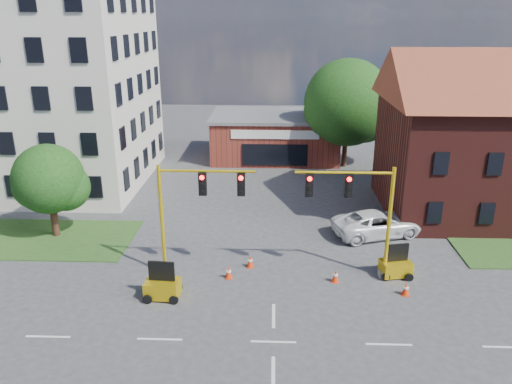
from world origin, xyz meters
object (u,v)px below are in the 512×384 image
(signal_mast_east, at_px, (358,209))
(trailer_east, at_px, (396,266))
(signal_mast_west, at_px, (192,207))
(pickup_white, at_px, (378,223))
(trailer_west, at_px, (163,287))

(signal_mast_east, relative_size, trailer_east, 3.41)
(signal_mast_west, xyz_separation_m, pickup_white, (10.99, 5.45, -3.11))
(signal_mast_east, bearing_deg, trailer_west, -165.51)
(trailer_west, relative_size, trailer_east, 1.06)
(trailer_west, height_order, trailer_east, trailer_west)
(signal_mast_west, bearing_deg, pickup_white, 26.36)
(signal_mast_west, height_order, pickup_white, signal_mast_west)
(signal_mast_west, relative_size, trailer_east, 3.41)
(trailer_west, bearing_deg, pickup_white, 37.54)
(signal_mast_east, xyz_separation_m, trailer_west, (-9.93, -2.57, -3.32))
(signal_mast_east, height_order, trailer_east, signal_mast_east)
(trailer_east, bearing_deg, signal_mast_west, 169.74)
(signal_mast_east, distance_m, pickup_white, 6.67)
(signal_mast_west, height_order, trailer_west, signal_mast_west)
(signal_mast_west, xyz_separation_m, trailer_west, (-1.22, -2.57, -3.32))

